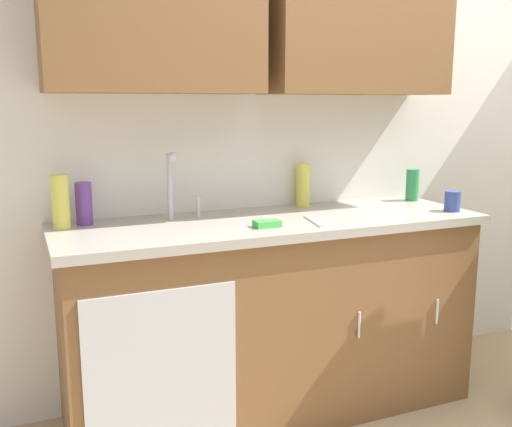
{
  "coord_description": "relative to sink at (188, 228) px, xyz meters",
  "views": [
    {
      "loc": [
        -1.62,
        -1.68,
        1.46
      ],
      "look_at": [
        -0.69,
        0.55,
        1.0
      ],
      "focal_mm": 40.8,
      "sensor_mm": 36.0,
      "label": 1
    }
  ],
  "objects": [
    {
      "name": "kitchen_wall_with_uppers",
      "position": [
        0.81,
        0.29,
        0.55
      ],
      "size": [
        4.8,
        0.44,
        2.7
      ],
      "color": "silver",
      "rests_on": "ground"
    },
    {
      "name": "counter_cabinet",
      "position": [
        0.39,
        -0.01,
        -0.48
      ],
      "size": [
        1.9,
        0.62,
        0.9
      ],
      "color": "brown",
      "rests_on": "ground"
    },
    {
      "name": "countertop",
      "position": [
        0.4,
        -0.01,
        -0.01
      ],
      "size": [
        1.96,
        0.66,
        0.04
      ],
      "primitive_type": "cube",
      "color": "#A8A093",
      "rests_on": "counter_cabinet"
    },
    {
      "name": "sink",
      "position": [
        0.0,
        0.0,
        0.0
      ],
      "size": [
        0.5,
        0.36,
        0.35
      ],
      "color": "#B7BABF",
      "rests_on": "counter_cabinet"
    },
    {
      "name": "bottle_cleaner_spray",
      "position": [
        -0.51,
        0.13,
        0.13
      ],
      "size": [
        0.07,
        0.07,
        0.23
      ],
      "primitive_type": "cylinder",
      "color": "#D8D14C",
      "rests_on": "countertop"
    },
    {
      "name": "bottle_dish_liquid",
      "position": [
        0.67,
        0.23,
        0.12
      ],
      "size": [
        0.07,
        0.07,
        0.22
      ],
      "primitive_type": "cylinder",
      "color": "#D8D14C",
      "rests_on": "countertop"
    },
    {
      "name": "bottle_water_short",
      "position": [
        1.3,
        0.15,
        0.1
      ],
      "size": [
        0.07,
        0.07,
        0.17
      ],
      "primitive_type": "cylinder",
      "color": "#2D8C4C",
      "rests_on": "countertop"
    },
    {
      "name": "bottle_soap",
      "position": [
        -0.41,
        0.18,
        0.11
      ],
      "size": [
        0.07,
        0.07,
        0.18
      ],
      "primitive_type": "cylinder",
      "color": "#66388C",
      "rests_on": "countertop"
    },
    {
      "name": "cup_by_sink",
      "position": [
        1.28,
        -0.18,
        0.06
      ],
      "size": [
        0.08,
        0.08,
        0.1
      ],
      "primitive_type": "cylinder",
      "color": "#33478C",
      "rests_on": "countertop"
    },
    {
      "name": "knife_on_counter",
      "position": [
        0.54,
        -0.15,
        0.02
      ],
      "size": [
        0.07,
        0.24,
        0.01
      ],
      "primitive_type": "cube",
      "rotation": [
        0.0,
        0.0,
        4.53
      ],
      "color": "silver",
      "rests_on": "countertop"
    },
    {
      "name": "sponge",
      "position": [
        0.3,
        -0.17,
        0.03
      ],
      "size": [
        0.11,
        0.07,
        0.03
      ],
      "primitive_type": "cube",
      "color": "#4CBF4C",
      "rests_on": "countertop"
    }
  ]
}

